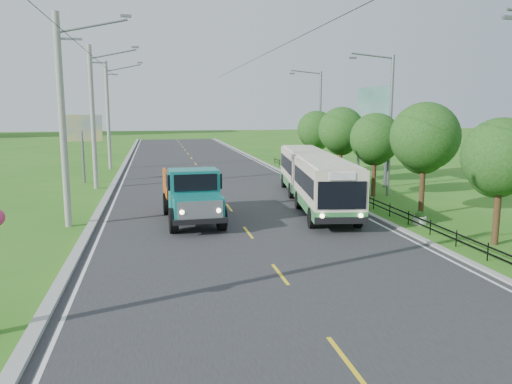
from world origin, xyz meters
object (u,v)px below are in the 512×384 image
object	(u,v)px
tree_fifth	(341,133)
streetlight_far	(318,117)
billboard_left	(82,133)
billboard_right	(373,113)
dump_truck	(192,191)
pole_mid	(93,117)
tree_second	(500,161)
planter_far	(317,176)
tree_fourth	(375,141)
planter_mid	(356,193)
tree_third	(424,140)
bus	(314,175)
pole_near	(63,120)
tree_back	(316,132)
streetlight_mid	(388,120)
planter_near	(420,219)
pole_far	(108,115)

from	to	relation	value
tree_fifth	streetlight_far	distance (m)	7.97
streetlight_far	billboard_left	world-z (taller)	streetlight_far
billboard_right	dump_truck	xyz separation A→B (m)	(-14.64, -11.05, -3.78)
pole_mid	tree_second	size ratio (longest dim) A/B	1.89
tree_fifth	planter_far	xyz separation A→B (m)	(-1.26, 1.86, -3.57)
tree_fourth	planter_mid	distance (m)	3.53
tree_fourth	dump_truck	bearing A→B (deg)	-156.95
tree_fourth	planter_mid	size ratio (longest dim) A/B	8.06
billboard_left	streetlight_far	bearing A→B (deg)	11.23
planter_far	dump_truck	bearing A→B (deg)	-129.98
tree_second	tree_third	xyz separation A→B (m)	(0.00, 6.00, 0.47)
planter_far	tree_second	bearing A→B (deg)	-86.38
bus	pole_near	bearing A→B (deg)	-157.94
tree_second	tree_back	distance (m)	24.00
planter_far	streetlight_mid	bearing A→B (deg)	-75.68
tree_third	billboard_left	xyz separation A→B (m)	(-19.36, 15.86, -0.12)
planter_far	dump_truck	distance (m)	17.08
pole_mid	streetlight_far	bearing A→B (deg)	20.32
planter_far	bus	bearing A→B (deg)	-109.43
streetlight_mid	billboard_right	xyz separation A→B (m)	(1.66, 6.00, 0.44)
planter_near	dump_truck	distance (m)	11.40
tree_fourth	tree_fifth	world-z (taller)	tree_fifth
tree_fourth	planter_near	xyz separation A→B (m)	(-1.26, -8.14, -3.30)
tree_third	planter_near	bearing A→B (deg)	-120.41
pole_near	billboard_right	xyz separation A→B (m)	(20.56, 11.00, 0.25)
streetlight_mid	billboard_left	distance (m)	22.51
tree_back	planter_near	distance (m)	20.46
tree_fifth	tree_fourth	bearing A→B (deg)	-90.00
bus	tree_fourth	bearing A→B (deg)	30.62
pole_mid	billboard_right	distance (m)	20.59
tree_third	planter_near	world-z (taller)	tree_third
planter_near	pole_far	bearing A→B (deg)	121.99
tree_second	dump_truck	bearing A→B (deg)	150.83
tree_fourth	dump_truck	world-z (taller)	tree_fourth
tree_second	tree_back	xyz separation A→B (m)	(0.00, 24.00, 0.13)
tree_fifth	tree_back	distance (m)	6.00
pole_far	planter_far	xyz separation A→B (m)	(16.86, -11.00, -4.81)
streetlight_mid	streetlight_far	size ratio (longest dim) A/B	1.00
pole_mid	tree_second	distance (m)	26.20
tree_third	planter_mid	bearing A→B (deg)	102.10
billboard_left	bus	size ratio (longest dim) A/B	0.34
planter_mid	billboard_right	distance (m)	8.68
tree_back	streetlight_far	distance (m)	2.37
tree_fifth	planter_near	world-z (taller)	tree_fifth
planter_mid	billboard_left	xyz separation A→B (m)	(-18.10, 10.00, 3.58)
streetlight_far	planter_near	size ratio (longest dim) A/B	13.54
pole_near	planter_mid	world-z (taller)	pole_near
pole_far	billboard_left	xyz separation A→B (m)	(-1.24, -9.00, -1.23)
streetlight_far	dump_truck	bearing A→B (deg)	-124.28
tree_fourth	pole_near	bearing A→B (deg)	-164.16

